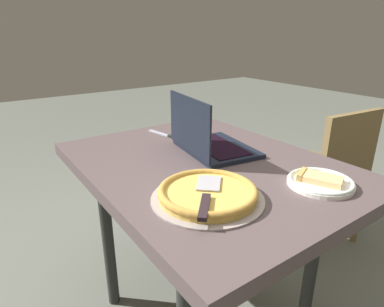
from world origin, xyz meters
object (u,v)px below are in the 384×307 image
at_px(dining_table, 206,180).
at_px(laptop, 208,141).
at_px(chair_near, 326,168).
at_px(pizza_plate, 320,182).
at_px(pizza_tray, 208,193).
at_px(table_knife, 170,136).

bearing_deg(dining_table, laptop, 138.40).
height_order(dining_table, chair_near, chair_near).
relative_size(pizza_plate, pizza_tray, 0.62).
relative_size(pizza_tray, table_knife, 1.42).
relative_size(laptop, chair_near, 0.44).
bearing_deg(dining_table, pizza_plate, 24.84).
distance_m(pizza_plate, chair_near, 0.91).
xyz_separation_m(dining_table, laptop, (-0.08, 0.07, 0.13)).
xyz_separation_m(laptop, chair_near, (0.03, 0.85, -0.32)).
xyz_separation_m(pizza_plate, table_knife, (-0.73, -0.13, -0.01)).
bearing_deg(pizza_plate, laptop, -167.25).
bearing_deg(chair_near, pizza_tray, -75.27).
height_order(laptop, table_knife, laptop).
bearing_deg(laptop, dining_table, -41.60).
relative_size(laptop, pizza_tray, 1.11).
distance_m(dining_table, pizza_plate, 0.43).
bearing_deg(pizza_tray, table_knife, 158.75).
bearing_deg(laptop, chair_near, 87.89).
bearing_deg(pizza_plate, dining_table, -155.16).
relative_size(table_knife, chair_near, 0.28).
xyz_separation_m(laptop, table_knife, (-0.27, -0.02, -0.04)).
xyz_separation_m(pizza_tray, table_knife, (-0.59, 0.23, -0.02)).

